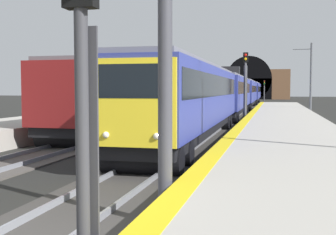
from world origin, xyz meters
The scene contains 8 objects.
platform_right_edge_strip centered at (0.00, -2.51, 0.93)m, with size 112.00×0.50×0.01m, color yellow.
train_main_approaching centered at (46.00, 0.00, 2.31)m, with size 81.24×2.99×4.89m.
train_adjacent_platform centered at (31.00, 5.11, 2.40)m, with size 40.55×3.30×4.18m.
railway_signal_near centered at (-1.79, -1.95, 2.87)m, with size 0.39×0.38×4.70m.
railway_signal_mid centered at (27.49, -1.95, 3.22)m, with size 0.39×0.38×5.52m.
railway_signal_far centered at (91.91, -1.95, 2.85)m, with size 0.39×0.38×4.67m.
tunnel_portal centered at (113.91, 2.55, 4.03)m, with size 2.94×21.46×12.02m.
catenary_mast_near centered at (38.39, -7.55, 3.71)m, with size 0.22×1.87×7.22m.
Camera 1 is at (-6.46, -4.11, 2.73)m, focal length 46.69 mm.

